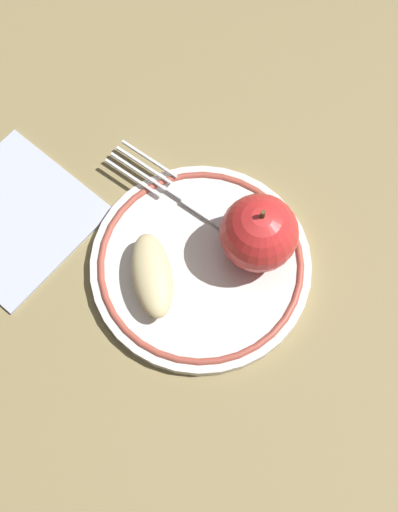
% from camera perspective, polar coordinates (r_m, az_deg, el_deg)
% --- Properties ---
extents(ground_plane, '(2.00, 2.00, 0.00)m').
position_cam_1_polar(ground_plane, '(0.62, -0.62, -0.46)').
color(ground_plane, olive).
extents(plate, '(0.19, 0.19, 0.01)m').
position_cam_1_polar(plate, '(0.61, 0.00, -0.92)').
color(plate, silver).
rests_on(plate, ground_plane).
extents(apple_red_whole, '(0.07, 0.07, 0.07)m').
position_cam_1_polar(apple_red_whole, '(0.58, 4.83, 1.84)').
color(apple_red_whole, red).
rests_on(apple_red_whole, plate).
extents(apple_slice_front, '(0.08, 0.08, 0.02)m').
position_cam_1_polar(apple_slice_front, '(0.59, -3.78, -1.55)').
color(apple_slice_front, beige).
rests_on(apple_slice_front, plate).
extents(fork, '(0.03, 0.18, 0.00)m').
position_cam_1_polar(fork, '(0.63, -0.13, 4.06)').
color(fork, silver).
rests_on(fork, plate).
extents(napkin_folded, '(0.14, 0.14, 0.01)m').
position_cam_1_polar(napkin_folded, '(0.66, -14.69, 3.06)').
color(napkin_folded, '#B3BAD0').
rests_on(napkin_folded, ground_plane).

